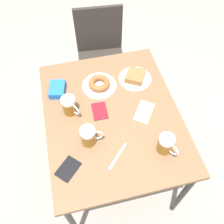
{
  "coord_description": "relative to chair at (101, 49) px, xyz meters",
  "views": [
    {
      "loc": [
        -0.2,
        -0.83,
        1.99
      ],
      "look_at": [
        0.0,
        0.0,
        0.77
      ],
      "focal_mm": 40.0,
      "sensor_mm": 36.0,
      "label": 1
    }
  ],
  "objects": [
    {
      "name": "beer_mug_right",
      "position": [
        0.12,
        -1.14,
        0.29
      ],
      "size": [
        0.09,
        0.12,
        0.12
      ],
      "color": "#8C5619",
      "rests_on": "table"
    },
    {
      "name": "blue_pouch",
      "position": [
        -0.4,
        -0.59,
        0.25
      ],
      "size": [
        0.12,
        0.15,
        0.04
      ],
      "rotation": [
        0.0,
        0.0,
        4.5
      ],
      "color": "blue",
      "rests_on": "table"
    },
    {
      "name": "ground_plane",
      "position": [
        -0.1,
        -0.84,
        -0.52
      ],
      "size": [
        8.0,
        8.0,
        0.0
      ],
      "primitive_type": "plane",
      "color": "gray"
    },
    {
      "name": "beer_mug_center",
      "position": [
        -0.27,
        -0.99,
        0.29
      ],
      "size": [
        0.13,
        0.08,
        0.12
      ],
      "color": "#8C5619",
      "rests_on": "table"
    },
    {
      "name": "napkin_folded",
      "position": [
        0.09,
        -0.87,
        0.23
      ],
      "size": [
        0.16,
        0.18,
        0.0
      ],
      "rotation": [
        0.0,
        0.0,
        0.95
      ],
      "color": "white",
      "rests_on": "table"
    },
    {
      "name": "plate_with_donut",
      "position": [
        -0.13,
        -0.61,
        0.25
      ],
      "size": [
        0.22,
        0.22,
        0.05
      ],
      "color": "silver",
      "rests_on": "table"
    },
    {
      "name": "passport_near_edge",
      "position": [
        -0.41,
        -1.13,
        0.23
      ],
      "size": [
        0.15,
        0.15,
        0.01
      ],
      "rotation": [
        0.0,
        0.0,
        2.35
      ],
      "color": "black",
      "rests_on": "table"
    },
    {
      "name": "chair",
      "position": [
        0.0,
        0.0,
        0.0
      ],
      "size": [
        0.43,
        0.43,
        0.86
      ],
      "rotation": [
        0.0,
        0.0,
        -0.09
      ],
      "color": "#2D2823",
      "rests_on": "ground_plane"
    },
    {
      "name": "plate_with_cake",
      "position": [
        0.12,
        -0.6,
        0.24
      ],
      "size": [
        0.22,
        0.22,
        0.05
      ],
      "color": "silver",
      "rests_on": "table"
    },
    {
      "name": "beer_mug_left",
      "position": [
        -0.34,
        -0.76,
        0.29
      ],
      "size": [
        0.1,
        0.11,
        0.12
      ],
      "color": "#8C5619",
      "rests_on": "table"
    },
    {
      "name": "table",
      "position": [
        -0.1,
        -0.84,
        0.16
      ],
      "size": [
        0.8,
        1.01,
        0.75
      ],
      "color": "brown",
      "rests_on": "ground_plane"
    },
    {
      "name": "passport_far_edge",
      "position": [
        -0.17,
        -0.8,
        0.23
      ],
      "size": [
        0.09,
        0.13,
        0.01
      ],
      "rotation": [
        0.0,
        0.0,
        6.25
      ],
      "color": "maroon",
      "rests_on": "table"
    },
    {
      "name": "fork",
      "position": [
        -0.13,
        -1.12,
        0.23
      ],
      "size": [
        0.13,
        0.13,
        0.0
      ],
      "rotation": [
        0.0,
        0.0,
        2.36
      ],
      "color": "silver",
      "rests_on": "table"
    }
  ]
}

